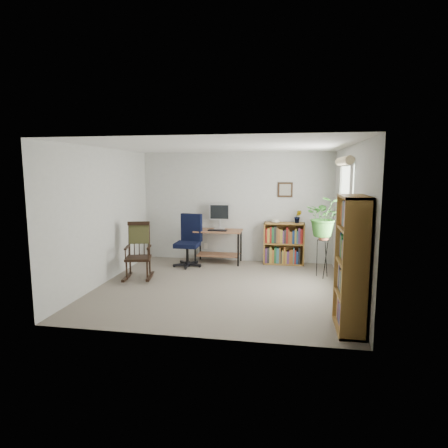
% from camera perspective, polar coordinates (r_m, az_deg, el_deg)
% --- Properties ---
extents(floor, '(4.20, 4.00, 0.00)m').
position_cam_1_polar(floor, '(6.58, -0.59, -9.58)').
color(floor, gray).
rests_on(floor, ground).
extents(ceiling, '(4.20, 4.00, 0.00)m').
position_cam_1_polar(ceiling, '(6.28, -0.62, 11.77)').
color(ceiling, white).
rests_on(ceiling, ground).
extents(wall_back, '(4.20, 0.00, 2.40)m').
position_cam_1_polar(wall_back, '(8.28, 1.86, 2.57)').
color(wall_back, beige).
rests_on(wall_back, ground).
extents(wall_front, '(4.20, 0.00, 2.40)m').
position_cam_1_polar(wall_front, '(4.39, -5.27, -2.43)').
color(wall_front, beige).
rests_on(wall_front, ground).
extents(wall_left, '(0.00, 4.00, 2.40)m').
position_cam_1_polar(wall_left, '(7.00, -17.78, 1.17)').
color(wall_left, beige).
rests_on(wall_left, ground).
extents(wall_right, '(0.00, 4.00, 2.40)m').
position_cam_1_polar(wall_right, '(6.29, 18.56, 0.39)').
color(wall_right, beige).
rests_on(wall_right, ground).
extents(window, '(0.12, 1.20, 1.50)m').
position_cam_1_polar(window, '(6.56, 17.89, 2.48)').
color(window, white).
rests_on(window, wall_right).
extents(desk, '(1.01, 0.56, 0.73)m').
position_cam_1_polar(desk, '(8.17, -0.85, -3.44)').
color(desk, '#915E40').
rests_on(desk, floor).
extents(monitor, '(0.46, 0.16, 0.56)m').
position_cam_1_polar(monitor, '(8.20, -0.68, 1.16)').
color(monitor, '#BBBCC0').
rests_on(monitor, desk).
extents(keyboard, '(0.40, 0.15, 0.02)m').
position_cam_1_polar(keyboard, '(7.98, -1.01, -0.97)').
color(keyboard, black).
rests_on(keyboard, desk).
extents(office_chair, '(0.71, 0.71, 1.11)m').
position_cam_1_polar(office_chair, '(7.87, -5.64, -2.49)').
color(office_chair, black).
rests_on(office_chair, floor).
extents(rocking_chair, '(0.76, 1.03, 1.07)m').
position_cam_1_polar(rocking_chair, '(7.13, -12.99, -3.94)').
color(rocking_chair, black).
rests_on(rocking_chair, floor).
extents(low_bookshelf, '(0.86, 0.29, 0.90)m').
position_cam_1_polar(low_bookshelf, '(8.13, 9.11, -2.95)').
color(low_bookshelf, olive).
rests_on(low_bookshelf, floor).
extents(tall_bookshelf, '(0.32, 0.75, 1.70)m').
position_cam_1_polar(tall_bookshelf, '(4.93, 18.84, -5.79)').
color(tall_bookshelf, olive).
rests_on(tall_bookshelf, floor).
extents(plant_stand, '(0.30, 0.30, 0.84)m').
position_cam_1_polar(plant_stand, '(7.30, 14.84, -4.64)').
color(plant_stand, black).
rests_on(plant_stand, floor).
extents(spider_plant, '(1.69, 1.88, 1.46)m').
position_cam_1_polar(spider_plant, '(7.14, 15.16, 3.94)').
color(spider_plant, '#2F6824').
rests_on(spider_plant, plant_stand).
extents(potted_plant_small, '(0.13, 0.24, 0.11)m').
position_cam_1_polar(potted_plant_small, '(8.07, 11.18, 0.55)').
color(potted_plant_small, '#2F6824').
rests_on(potted_plant_small, low_bookshelf).
extents(framed_picture, '(0.32, 0.04, 0.32)m').
position_cam_1_polar(framed_picture, '(8.15, 9.30, 5.17)').
color(framed_picture, black).
rests_on(framed_picture, wall_back).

